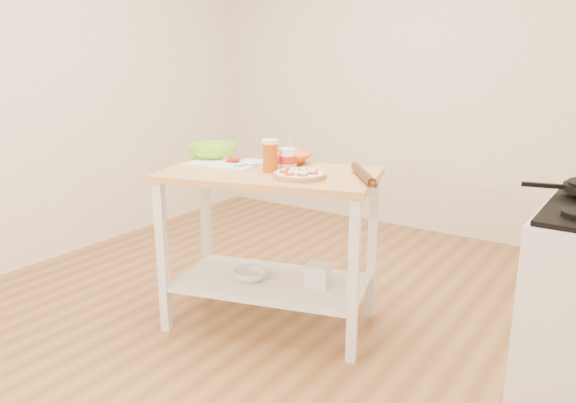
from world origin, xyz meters
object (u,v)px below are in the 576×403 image
Objects in this scene: spatula at (246,165)px; shelf_bin at (317,275)px; orange_bowl at (292,158)px; beer_pint at (270,156)px; cutting_board at (226,162)px; knife at (217,157)px; yogurt_tub at (288,159)px; green_bowl at (213,151)px; pizza at (300,174)px; rolling_pin at (363,175)px; prep_island at (270,216)px; shelf_glass_bowl at (250,275)px.

spatula is 0.73m from shelf_bin.
orange_bowl is 1.36× the size of beer_pint.
beer_pint is (0.17, -0.01, 0.07)m from spatula.
orange_bowl is (0.30, 0.23, 0.02)m from cutting_board.
yogurt_tub is (0.51, 0.00, 0.04)m from knife.
cutting_board is at bearing -23.90° from green_bowl.
pizza reaches higher than shelf_bin.
cutting_board is at bearing -142.32° from orange_bowl.
knife is (-0.12, 0.05, 0.01)m from cutting_board.
cutting_board is 1.13× the size of rolling_pin.
shelf_glass_bowl is at bearing -154.69° from prep_island.
pizza is at bearing 2.82° from shelf_glass_bowl.
green_bowl reaches higher than shelf_glass_bowl.
orange_bowl is at bearing 0.85° from knife.
knife reaches higher than shelf_glass_bowl.
orange_bowl is 0.49m from green_bowl.
green_bowl reaches higher than pizza.
prep_island is at bearing -35.66° from spatula.
orange_bowl is (0.42, 0.18, 0.01)m from knife.
pizza is 2.17× the size of spatula.
shelf_glass_bowl is at bearing -76.80° from spatula.
shelf_bin is (0.71, 0.00, -0.59)m from knife.
cutting_board is at bearing 174.25° from prep_island.
yogurt_tub is (0.22, 0.09, 0.04)m from spatula.
rolling_pin is 0.89m from shelf_glass_bowl.
prep_island is 0.42m from shelf_bin.
shelf_bin is at bearing -1.21° from green_bowl.
yogurt_tub is at bearing -1.64° from green_bowl.
knife is at bearing -23.92° from green_bowl.
green_bowl is 2.28× the size of shelf_bin.
yogurt_tub reaches higher than shelf_bin.
beer_pint is at bearing -12.58° from green_bowl.
beer_pint reaches higher than orange_bowl.
orange_bowl is (-0.25, 0.30, 0.01)m from pizza.
prep_island is 7.34× the size of beer_pint.
cutting_board is 0.17m from spatula.
rolling_pin is at bearing 3.00° from yogurt_tub.
green_bowl reaches higher than knife.
spatula is 0.51× the size of knife.
yogurt_tub reaches higher than prep_island.
cutting_board is at bearing 173.25° from beer_pint.
green_bowl reaches higher than prep_island.
cutting_board is at bearing -46.32° from knife.
green_bowl is 1.64× the size of beer_pint.
knife is at bearing -179.53° from yogurt_tub.
rolling_pin reaches higher than cutting_board.
pizza is at bearing -41.19° from spatula.
rolling_pin is 2.00× the size of shelf_glass_bowl.
green_bowl is 0.98m from shelf_bin.
cutting_board is at bearing -174.55° from shelf_bin.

